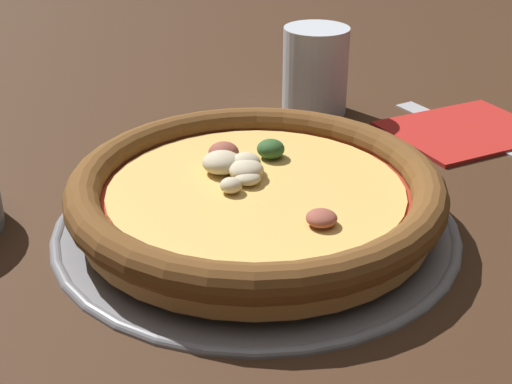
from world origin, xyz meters
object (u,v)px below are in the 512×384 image
object	(u,v)px
pizza_tray	(256,221)
napkin	(465,129)
fork	(461,129)
pizza	(256,192)
drinking_cup	(315,71)

from	to	relation	value
pizza_tray	napkin	bearing A→B (deg)	177.04
napkin	fork	xyz separation A→B (m)	(-0.00, -0.00, -0.00)
napkin	pizza	bearing A→B (deg)	-3.04
pizza	drinking_cup	size ratio (longest dim) A/B	3.12
pizza_tray	drinking_cup	xyz separation A→B (m)	(-0.21, -0.13, 0.04)
pizza	drinking_cup	xyz separation A→B (m)	(-0.21, -0.13, 0.02)
pizza_tray	pizza	size ratio (longest dim) A/B	1.09
pizza_tray	fork	xyz separation A→B (m)	(-0.27, 0.01, -0.00)
drinking_cup	pizza	bearing A→B (deg)	31.20
pizza_tray	napkin	distance (m)	0.27
pizza	fork	bearing A→B (deg)	178.00
pizza_tray	drinking_cup	world-z (taller)	drinking_cup
pizza	napkin	distance (m)	0.27
drinking_cup	fork	distance (m)	0.16
pizza	fork	distance (m)	0.28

